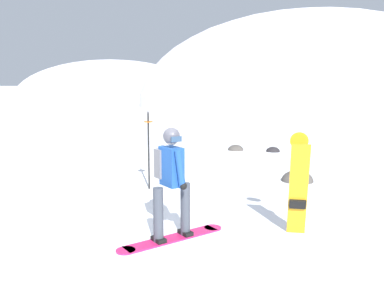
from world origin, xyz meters
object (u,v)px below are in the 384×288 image
at_px(piste_marker_near, 149,144).
at_px(rock_small, 236,150).
at_px(spare_snowboard, 298,185).
at_px(rock_mid, 297,181).
at_px(rock_dark, 273,152).
at_px(snowboarder_main, 171,180).

relative_size(piste_marker_near, rock_small, 3.27).
bearing_deg(spare_snowboard, piste_marker_near, 142.76).
xyz_separation_m(rock_mid, rock_small, (-1.76, 4.14, 0.00)).
xyz_separation_m(spare_snowboard, rock_mid, (0.29, 3.57, -0.82)).
height_order(spare_snowboard, rock_dark, spare_snowboard).
xyz_separation_m(rock_dark, rock_small, (-1.27, 0.07, 0.00)).
bearing_deg(rock_dark, piste_marker_near, -117.89).
bearing_deg(snowboarder_main, piste_marker_near, 112.42).
bearing_deg(rock_small, spare_snowboard, -79.23).
relative_size(snowboarder_main, rock_small, 3.18).
relative_size(rock_dark, rock_small, 0.87).
bearing_deg(snowboarder_main, spare_snowboard, 13.04).
height_order(snowboarder_main, rock_small, snowboarder_main).
bearing_deg(snowboarder_main, rock_dark, 78.13).
distance_m(rock_dark, rock_mid, 4.10).
height_order(snowboarder_main, rock_dark, snowboarder_main).
xyz_separation_m(spare_snowboard, rock_dark, (-0.20, 7.64, -0.82)).
height_order(piste_marker_near, rock_mid, piste_marker_near).
bearing_deg(piste_marker_near, rock_small, 73.95).
distance_m(snowboarder_main, rock_small, 8.21).
bearing_deg(spare_snowboard, snowboarder_main, -166.96).
distance_m(spare_snowboard, rock_small, 7.89).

